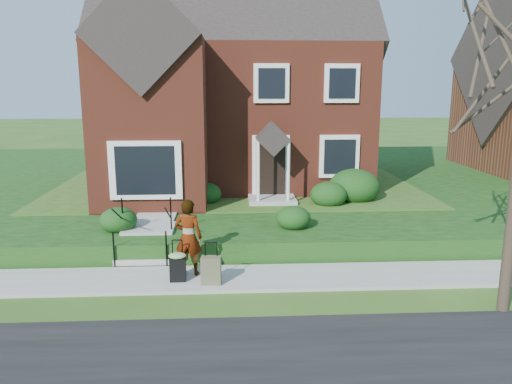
{
  "coord_description": "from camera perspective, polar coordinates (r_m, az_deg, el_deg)",
  "views": [
    {
      "loc": [
        -0.25,
        -11.18,
        4.53
      ],
      "look_at": [
        0.47,
        2.0,
        1.7
      ],
      "focal_mm": 35.0,
      "sensor_mm": 36.0,
      "label": 1
    }
  ],
  "objects": [
    {
      "name": "front_steps",
      "position": [
        13.82,
        -12.39,
        -5.27
      ],
      "size": [
        1.4,
        2.02,
        1.5
      ],
      "color": "#9E9B93",
      "rests_on": "ground"
    },
    {
      "name": "ground",
      "position": [
        12.06,
        -1.72,
        -9.98
      ],
      "size": [
        120.0,
        120.0,
        0.0
      ],
      "primitive_type": "plane",
      "color": "#2D5119",
      "rests_on": "ground"
    },
    {
      "name": "main_house",
      "position": [
        20.8,
        -3.09,
        14.09
      ],
      "size": [
        10.4,
        10.2,
        9.4
      ],
      "color": "maroon",
      "rests_on": "terrace"
    },
    {
      "name": "foundation_shrubs",
      "position": [
        16.53,
        2.01,
        0.09
      ],
      "size": [
        9.72,
        4.72,
        1.23
      ],
      "color": "#0F340F",
      "rests_on": "terrace"
    },
    {
      "name": "woman",
      "position": [
        12.0,
        -7.73,
        -5.13
      ],
      "size": [
        0.75,
        0.58,
        1.84
      ],
      "primitive_type": "imported",
      "rotation": [
        0.0,
        0.0,
        2.91
      ],
      "color": "#999999",
      "rests_on": "sidewalk"
    },
    {
      "name": "terrace",
      "position": [
        22.88,
        7.66,
        1.32
      ],
      "size": [
        44.0,
        20.0,
        0.6
      ],
      "primitive_type": "cube",
      "color": "#15370F",
      "rests_on": "ground"
    },
    {
      "name": "walkway",
      "position": [
        16.79,
        -10.73,
        -1.56
      ],
      "size": [
        1.2,
        6.0,
        0.06
      ],
      "primitive_type": "cube",
      "color": "#9E9B93",
      "rests_on": "terrace"
    },
    {
      "name": "sidewalk",
      "position": [
        12.05,
        -1.73,
        -9.8
      ],
      "size": [
        60.0,
        1.6,
        0.08
      ],
      "primitive_type": "cube",
      "color": "#9E9B93",
      "rests_on": "ground"
    },
    {
      "name": "suitcase_black",
      "position": [
        11.77,
        -8.94,
        -8.28
      ],
      "size": [
        0.42,
        0.34,
        0.99
      ],
      "rotation": [
        0.0,
        0.0,
        0.03
      ],
      "color": "black",
      "rests_on": "sidewalk"
    },
    {
      "name": "suitcase_olive",
      "position": [
        11.54,
        -5.15,
        -8.9
      ],
      "size": [
        0.47,
        0.29,
        0.98
      ],
      "rotation": [
        0.0,
        0.0,
        -0.08
      ],
      "color": "brown",
      "rests_on": "sidewalk"
    }
  ]
}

